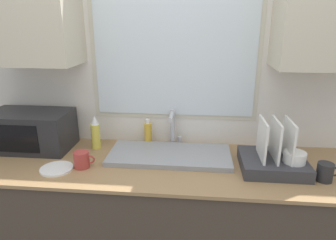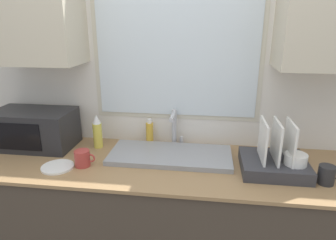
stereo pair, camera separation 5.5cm
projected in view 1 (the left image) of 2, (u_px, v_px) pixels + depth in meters
name	position (u px, v px, depth m)	size (l,w,h in m)	color
countertop	(170.00, 227.00, 1.93)	(2.47, 0.68, 0.92)	#42382D
wall_back	(174.00, 70.00, 1.92)	(6.00, 0.38, 2.60)	silver
sink_basin	(170.00, 155.00, 1.85)	(0.75, 0.34, 0.03)	gray
faucet	(173.00, 125.00, 1.97)	(0.08, 0.19, 0.25)	#B7B7BC
microwave	(31.00, 130.00, 1.95)	(0.52, 0.31, 0.25)	#232326
dish_rack	(275.00, 159.00, 1.69)	(0.36, 0.32, 0.29)	#333338
spray_bottle	(95.00, 133.00, 1.96)	(0.06, 0.06, 0.23)	#D8CC4C
soap_bottle	(148.00, 133.00, 2.03)	(0.05, 0.05, 0.18)	gold
mug_near_sink	(82.00, 160.00, 1.71)	(0.12, 0.09, 0.10)	#A53833
mug_by_rack	(325.00, 172.00, 1.57)	(0.12, 0.08, 0.10)	#262628
small_plate	(57.00, 169.00, 1.70)	(0.18, 0.18, 0.01)	white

